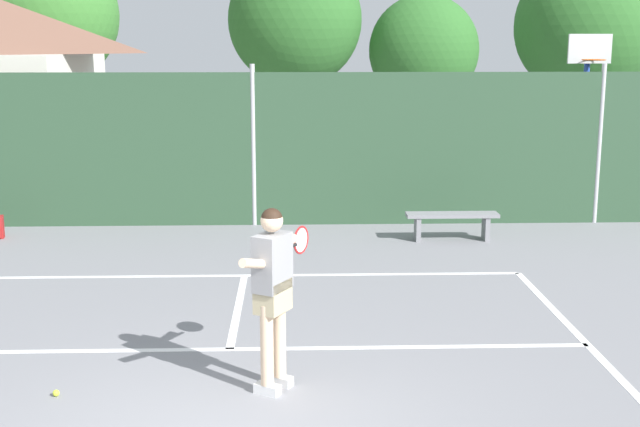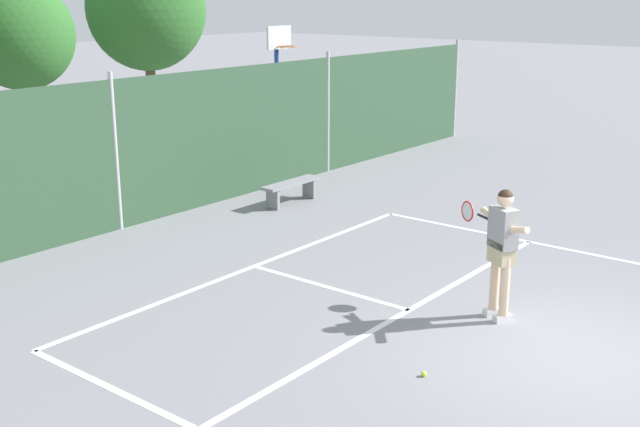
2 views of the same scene
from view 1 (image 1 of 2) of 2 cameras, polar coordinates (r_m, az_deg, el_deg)
name	(u,v)px [view 1 (image 1 of 2)]	position (r m, az deg, el deg)	size (l,w,h in m)	color
court_markings	(215,421)	(7.98, -7.13, -13.82)	(8.30, 11.10, 0.01)	white
chainlink_fence	(253,150)	(15.67, -4.54, 4.34)	(26.09, 0.09, 3.00)	#2D4C33
basketball_hoop	(586,94)	(18.56, 17.65, 7.72)	(0.90, 0.67, 3.55)	#284CB2
treeline_backdrop	(214,21)	(26.36, -7.24, 12.88)	(25.85, 4.26, 6.73)	brown
tennis_player	(273,282)	(8.22, -3.22, -4.70)	(0.68, 1.32, 1.85)	silver
tennis_ball	(56,393)	(8.81, -17.50, -11.56)	(0.07, 0.07, 0.07)	#CCE033
courtside_bench	(452,220)	(14.77, 8.96, -0.43)	(1.60, 0.36, 0.48)	gray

